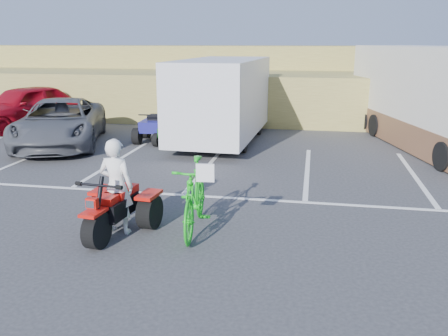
% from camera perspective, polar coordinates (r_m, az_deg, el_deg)
% --- Properties ---
extents(ground, '(100.00, 100.00, 0.00)m').
position_cam_1_polar(ground, '(8.51, -9.35, -8.23)').
color(ground, '#323234').
rests_on(ground, ground).
extents(parking_stripes, '(28.00, 5.16, 0.01)m').
position_cam_1_polar(parking_stripes, '(12.01, 1.13, -1.05)').
color(parking_stripes, white).
rests_on(parking_stripes, ground).
extents(grass_embankment, '(40.00, 8.50, 3.10)m').
position_cam_1_polar(grass_embankment, '(23.05, 3.79, 10.25)').
color(grass_embankment, olive).
rests_on(grass_embankment, ground).
extents(red_trike_atv, '(1.41, 1.78, 1.08)m').
position_cam_1_polar(red_trike_atv, '(8.72, -12.97, -7.83)').
color(red_trike_atv, red).
rests_on(red_trike_atv, ground).
extents(rider, '(0.66, 0.47, 1.72)m').
position_cam_1_polar(rider, '(8.56, -12.82, -2.16)').
color(rider, white).
rests_on(rider, ground).
extents(green_dirt_bike, '(0.81, 2.21, 1.30)m').
position_cam_1_polar(green_dirt_bike, '(8.48, -3.54, -3.42)').
color(green_dirt_bike, '#14BF19').
rests_on(green_dirt_bike, ground).
extents(grey_pickup, '(4.09, 5.89, 1.49)m').
position_cam_1_polar(grey_pickup, '(16.51, -19.11, 5.20)').
color(grey_pickup, '#4E5056').
rests_on(grey_pickup, ground).
extents(red_car, '(3.67, 5.27, 1.67)m').
position_cam_1_polar(red_car, '(20.45, -22.88, 6.84)').
color(red_car, maroon).
rests_on(red_car, ground).
extents(cargo_trailer, '(2.60, 5.99, 2.76)m').
position_cam_1_polar(cargo_trailer, '(16.03, -0.25, 8.44)').
color(cargo_trailer, silver).
rests_on(cargo_trailer, ground).
extents(rv_motorhome, '(4.34, 8.97, 3.13)m').
position_cam_1_polar(rv_motorhome, '(16.71, 23.57, 7.01)').
color(rv_motorhome, silver).
rests_on(rv_motorhome, ground).
extents(quad_atv_blue, '(1.26, 1.64, 1.03)m').
position_cam_1_polar(quad_atv_blue, '(16.44, -8.26, 3.19)').
color(quad_atv_blue, navy).
rests_on(quad_atv_blue, ground).
extents(quad_atv_green, '(1.19, 1.45, 0.84)m').
position_cam_1_polar(quad_atv_green, '(15.80, -6.02, 2.78)').
color(quad_atv_green, '#125216').
rests_on(quad_atv_green, ground).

